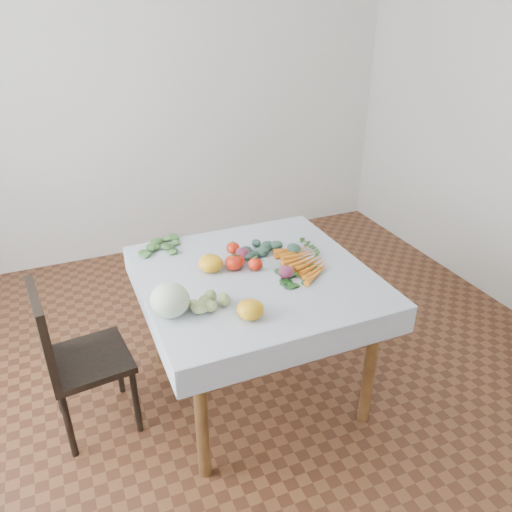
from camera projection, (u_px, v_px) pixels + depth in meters
The scene contains 19 objects.
ground at pixel (255, 387), 2.87m from camera, with size 4.00×4.00×0.00m, color brown.
back_wall at pixel (155, 89), 3.86m from camera, with size 4.00×0.04×2.70m, color silver.
table at pixel (255, 291), 2.56m from camera, with size 1.00×1.00×0.75m.
tablecloth at pixel (255, 274), 2.52m from camera, with size 1.12×1.12×0.01m, color silver.
chair at pixel (70, 353), 2.39m from camera, with size 0.42×0.42×0.84m.
cabbage at pixel (170, 300), 2.16m from camera, with size 0.17×0.17×0.15m, color silver.
tomato_a at pixel (233, 248), 2.70m from camera, with size 0.07×0.07×0.06m, color red.
tomato_b at pixel (234, 263), 2.53m from camera, with size 0.09×0.09×0.08m, color red.
tomato_c at pixel (255, 264), 2.53m from camera, with size 0.08×0.08×0.07m, color red.
tomato_d at pixel (237, 261), 2.56m from camera, with size 0.08×0.08×0.07m, color red.
heirloom_back at pixel (211, 263), 2.52m from camera, with size 0.13×0.13×0.09m, color gold.
heirloom_front at pixel (250, 309), 2.15m from camera, with size 0.12×0.12×0.08m, color gold.
onion_a at pixel (242, 254), 2.63m from camera, with size 0.08×0.08×0.07m, color maroon.
onion_b at pixel (286, 272), 2.46m from camera, with size 0.08×0.08×0.07m, color maroon.
tomatillo_cluster at pixel (211, 303), 2.23m from camera, with size 0.17×0.12×0.05m.
carrot_bunch at pixel (305, 261), 2.60m from camera, with size 0.22×0.39×0.03m.
kale_bunch at pixel (266, 250), 2.70m from camera, with size 0.26×0.26×0.04m.
basil_bunch at pixel (300, 274), 2.50m from camera, with size 0.28×0.20×0.01m.
dill_bunch at pixel (163, 245), 2.77m from camera, with size 0.23×0.23×0.03m.
Camera 1 is at (-0.84, -2.01, 2.01)m, focal length 35.00 mm.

